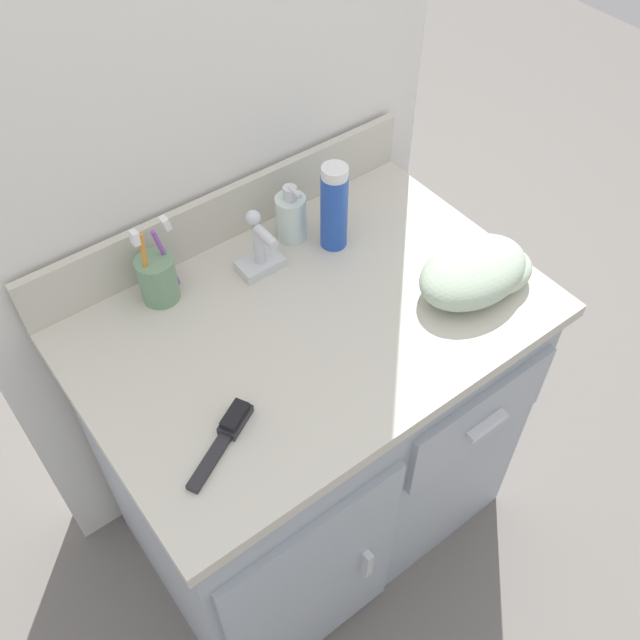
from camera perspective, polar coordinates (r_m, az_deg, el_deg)
name	(u,v)px	position (r m, az deg, el deg)	size (l,w,h in m)	color
ground_plane	(313,511)	(2.01, -0.53, -15.00)	(6.00, 6.00, 0.00)	slate
wall_back	(196,96)	(1.38, -9.90, 17.26)	(1.06, 0.08, 2.20)	silver
vanity	(313,429)	(1.65, -0.59, -8.73)	(0.88, 0.61, 0.80)	#9EA8B2
backsplash	(226,214)	(1.48, -7.51, 8.41)	(0.88, 0.02, 0.12)	beige
sink_faucet	(260,250)	(1.41, -4.85, 5.56)	(0.09, 0.09, 0.14)	silver
toothbrush_cup	(158,277)	(1.38, -12.87, 3.35)	(0.09, 0.07, 0.18)	gray
soap_dispenser	(291,216)	(1.47, -2.35, 8.29)	(0.06, 0.07, 0.13)	silver
shaving_cream_can	(334,207)	(1.43, 1.14, 8.99)	(0.05, 0.05, 0.19)	#234CB2
hairbrush	(227,432)	(1.19, -7.44, -8.87)	(0.17, 0.11, 0.03)	#232328
hand_towel	(479,271)	(1.40, 12.61, 3.82)	(0.24, 0.16, 0.09)	#A8BCA3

